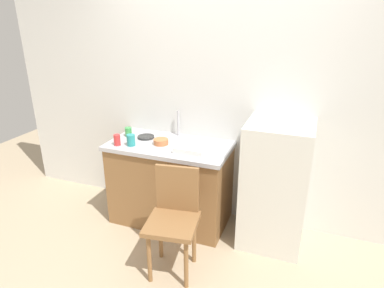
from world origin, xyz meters
name	(u,v)px	position (x,y,z in m)	size (l,w,h in m)	color
ground_plane	(186,269)	(0.00, 0.00, 0.00)	(8.00, 8.00, 0.00)	tan
back_wall	(223,96)	(0.00, 1.00, 1.28)	(4.80, 0.10, 2.56)	silver
cabinet_base	(171,184)	(-0.42, 0.65, 0.41)	(1.15, 0.60, 0.81)	olive
countertop	(170,146)	(-0.42, 0.65, 0.83)	(1.19, 0.64, 0.04)	#B7B7BC
faucet	(178,123)	(-0.44, 0.90, 0.99)	(0.02, 0.02, 0.27)	#B7B7BC
refrigerator	(275,185)	(0.60, 0.67, 0.59)	(0.56, 0.56, 1.17)	silver
chair	(174,216)	(-0.11, 0.00, 0.50)	(0.45, 0.45, 0.89)	olive
dish_tray	(191,149)	(-0.16, 0.54, 0.88)	(0.28, 0.20, 0.05)	white
terracotta_bowl	(161,142)	(-0.50, 0.61, 0.88)	(0.14, 0.14, 0.05)	#C67042
hotplate	(146,137)	(-0.72, 0.71, 0.86)	(0.17, 0.17, 0.02)	#2D2D2D
cup_red	(117,140)	(-0.88, 0.44, 0.90)	(0.06, 0.06, 0.11)	red
cup_green	(128,132)	(-0.91, 0.70, 0.90)	(0.07, 0.07, 0.09)	green
cup_teal	(131,140)	(-0.75, 0.48, 0.91)	(0.08, 0.08, 0.11)	teal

